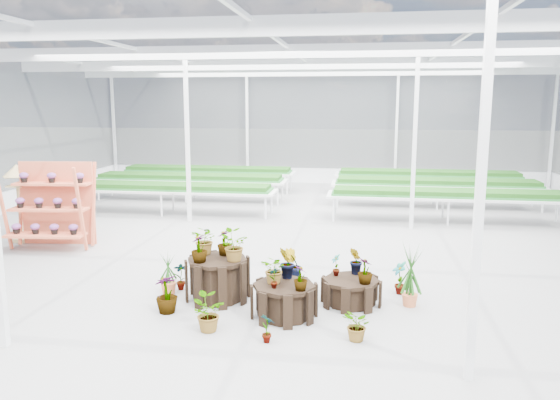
# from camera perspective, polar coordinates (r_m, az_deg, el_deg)

# --- Properties ---
(ground_plane) EXTENTS (24.00, 24.00, 0.00)m
(ground_plane) POSITION_cam_1_polar(r_m,az_deg,el_deg) (10.88, -0.73, -7.16)
(ground_plane) COLOR gray
(ground_plane) RESTS_ON ground
(greenhouse_shell) EXTENTS (18.00, 24.00, 4.50)m
(greenhouse_shell) POSITION_cam_1_polar(r_m,az_deg,el_deg) (10.44, -0.76, 4.72)
(greenhouse_shell) COLOR white
(greenhouse_shell) RESTS_ON ground
(steel_frame) EXTENTS (18.00, 24.00, 4.50)m
(steel_frame) POSITION_cam_1_polar(r_m,az_deg,el_deg) (10.44, -0.76, 4.72)
(steel_frame) COLOR silver
(steel_frame) RESTS_ON ground
(nursery_benches) EXTENTS (16.00, 7.00, 0.84)m
(nursery_benches) POSITION_cam_1_polar(r_m,az_deg,el_deg) (17.76, 3.02, 0.97)
(nursery_benches) COLOR silver
(nursery_benches) RESTS_ON ground
(plinth_tall) EXTENTS (1.33, 1.33, 0.70)m
(plinth_tall) POSITION_cam_1_polar(r_m,az_deg,el_deg) (9.20, -6.53, -8.19)
(plinth_tall) COLOR black
(plinth_tall) RESTS_ON ground
(plinth_mid) EXTENTS (1.20, 1.20, 0.52)m
(plinth_mid) POSITION_cam_1_polar(r_m,az_deg,el_deg) (8.44, 0.43, -10.48)
(plinth_mid) COLOR black
(plinth_mid) RESTS_ON ground
(plinth_low) EXTENTS (1.08, 1.08, 0.42)m
(plinth_low) POSITION_cam_1_polar(r_m,az_deg,el_deg) (9.04, 7.44, -9.47)
(plinth_low) COLOR black
(plinth_low) RESTS_ON ground
(shelf_rack) EXTENTS (1.90, 1.13, 1.92)m
(shelf_rack) POSITION_cam_1_polar(r_m,az_deg,el_deg) (13.19, -22.93, -0.61)
(shelf_rack) COLOR #C95839
(shelf_rack) RESTS_ON ground
(bird_table) EXTENTS (0.58, 0.58, 1.84)m
(bird_table) POSITION_cam_1_polar(r_m,az_deg,el_deg) (14.12, -25.59, -0.31)
(bird_table) COLOR tan
(bird_table) RESTS_ON ground
(nursery_plants) EXTENTS (4.44, 2.99, 1.21)m
(nursery_plants) POSITION_cam_1_polar(r_m,az_deg,el_deg) (8.84, -1.31, -7.59)
(nursery_plants) COLOR #184512
(nursery_plants) RESTS_ON ground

